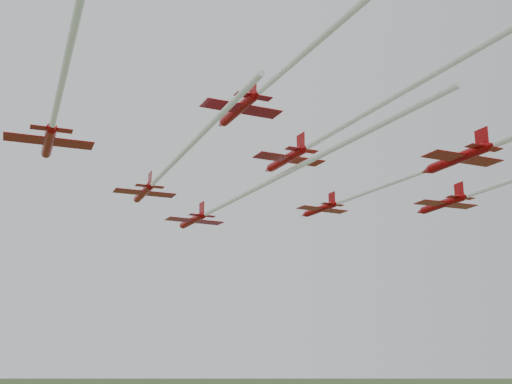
{
  "coord_description": "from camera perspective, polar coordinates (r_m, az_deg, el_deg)",
  "views": [
    {
      "loc": [
        -13.61,
        -80.82,
        31.9
      ],
      "look_at": [
        -4.32,
        3.07,
        53.71
      ],
      "focal_mm": 45.0,
      "sensor_mm": 36.0,
      "label": 1
    }
  ],
  "objects": [
    {
      "name": "jet_row3_mid",
      "position": [
        64.46,
        10.44,
        7.32
      ],
      "size": [
        24.65,
        64.61,
        2.64
      ],
      "rotation": [
        0.0,
        0.0,
        0.33
      ],
      "color": "#9F0407"
    },
    {
      "name": "jet_row2_left",
      "position": [
        78.67,
        -8.28,
        1.67
      ],
      "size": [
        15.83,
        45.1,
        2.47
      ],
      "rotation": [
        0.0,
        0.0,
        0.28
      ],
      "color": "#9F0407"
    },
    {
      "name": "jet_row2_right",
      "position": [
        85.04,
        11.28,
        0.53
      ],
      "size": [
        22.8,
        54.36,
        2.35
      ],
      "rotation": [
        0.0,
        0.0,
        0.36
      ],
      "color": "#9F0407"
    },
    {
      "name": "jet_lead",
      "position": [
        92.68,
        -1.67,
        -0.5
      ],
      "size": [
        26.59,
        65.06,
        2.89
      ],
      "rotation": [
        0.0,
        0.0,
        0.35
      ],
      "color": "#9F0407"
    },
    {
      "name": "jet_row3_left",
      "position": [
        58.81,
        -16.86,
        9.32
      ],
      "size": [
        20.25,
        64.12,
        2.84
      ],
      "rotation": [
        0.0,
        0.0,
        0.26
      ],
      "color": "#9F0407"
    },
    {
      "name": "jet_row3_right",
      "position": [
        90.61,
        19.45,
        0.13
      ],
      "size": [
        14.63,
        42.64,
        2.78
      ],
      "rotation": [
        0.0,
        0.0,
        0.26
      ],
      "color": "#9F0407"
    },
    {
      "name": "jet_row4_left",
      "position": [
        48.15,
        7.74,
        14.98
      ],
      "size": [
        23.54,
        63.78,
        2.37
      ],
      "rotation": [
        0.0,
        0.0,
        0.32
      ],
      "color": "#9F0407"
    }
  ]
}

